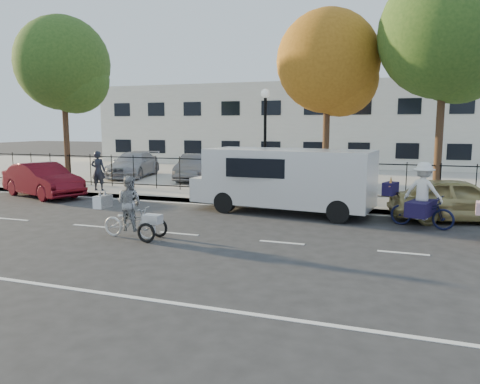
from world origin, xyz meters
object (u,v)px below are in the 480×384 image
at_px(zebra_trike, 130,214).
at_px(bull_bike, 421,201).
at_px(gold_sedan, 457,200).
at_px(white_van, 285,178).
at_px(lot_car_d, 342,173).
at_px(lamppost, 265,123).
at_px(lot_car_c, 195,167).
at_px(red_sedan, 43,180).
at_px(pedestrian, 98,171).
at_px(lot_car_a, 133,165).

relative_size(zebra_trike, bull_bike, 0.91).
bearing_deg(gold_sedan, bull_bike, 125.02).
distance_m(white_van, lot_car_d, 6.74).
height_order(lamppost, white_van, lamppost).
xyz_separation_m(zebra_trike, gold_sedan, (8.59, 5.35, 0.05)).
bearing_deg(lot_car_c, zebra_trike, -85.84).
xyz_separation_m(lamppost, bull_bike, (5.95, -3.59, -2.33)).
height_order(bull_bike, red_sedan, bull_bike).
relative_size(zebra_trike, white_van, 0.31).
bearing_deg(bull_bike, gold_sedan, -22.16).
bearing_deg(gold_sedan, lot_car_d, 20.98).
relative_size(lamppost, gold_sedan, 1.05).
bearing_deg(pedestrian, white_van, 157.82).
height_order(pedestrian, lot_car_a, pedestrian).
bearing_deg(lot_car_c, gold_sedan, -39.72).
relative_size(lot_car_a, lot_car_d, 1.24).
bearing_deg(lot_car_a, lot_car_c, -16.73).
height_order(lamppost, lot_car_d, lamppost).
relative_size(pedestrian, lot_car_a, 0.37).
distance_m(white_van, lot_car_c, 9.29).
bearing_deg(red_sedan, lot_car_a, 18.66).
bearing_deg(zebra_trike, lot_car_d, -18.49).
relative_size(lamppost, red_sedan, 0.99).
distance_m(lamppost, lot_car_d, 5.27).
height_order(lamppost, zebra_trike, lamppost).
bearing_deg(white_van, bull_bike, -5.42).
bearing_deg(lamppost, zebra_trike, -101.35).
distance_m(red_sedan, lot_car_c, 7.69).
relative_size(zebra_trike, pedestrian, 1.12).
xyz_separation_m(lot_car_a, lot_car_c, (3.98, -0.33, -0.01)).
bearing_deg(pedestrian, bull_bike, 157.50).
bearing_deg(pedestrian, lamppost, 176.29).
xyz_separation_m(lamppost, lot_car_d, (2.61, 3.95, -2.31)).
height_order(pedestrian, lot_car_d, pedestrian).
xyz_separation_m(bull_bike, gold_sedan, (1.10, 1.29, -0.08)).
xyz_separation_m(lamppost, red_sedan, (-9.10, -2.57, -2.39)).
relative_size(lamppost, zebra_trike, 2.19).
relative_size(bull_bike, lot_car_c, 0.53).
bearing_deg(zebra_trike, bull_bike, -60.34).
bearing_deg(lamppost, red_sedan, -164.22).
xyz_separation_m(zebra_trike, lot_car_d, (4.15, 11.60, 0.14)).
relative_size(bull_bike, pedestrian, 1.24).
bearing_deg(gold_sedan, pedestrian, 70.56).
height_order(zebra_trike, lot_car_a, zebra_trike).
bearing_deg(lot_car_c, white_van, -57.83).
height_order(lot_car_a, lot_car_c, lot_car_a).
bearing_deg(lot_car_a, lot_car_d, -13.47).
distance_m(lamppost, bull_bike, 7.33).
bearing_deg(pedestrian, lot_car_d, -165.19).
height_order(white_van, lot_car_c, white_van).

